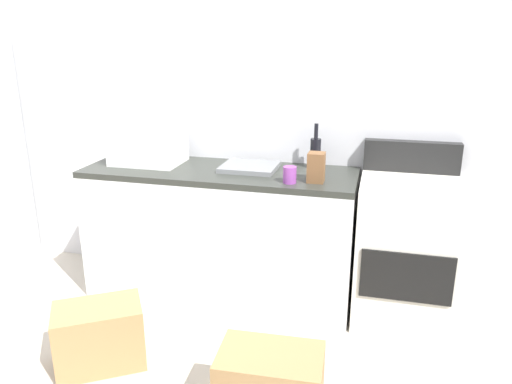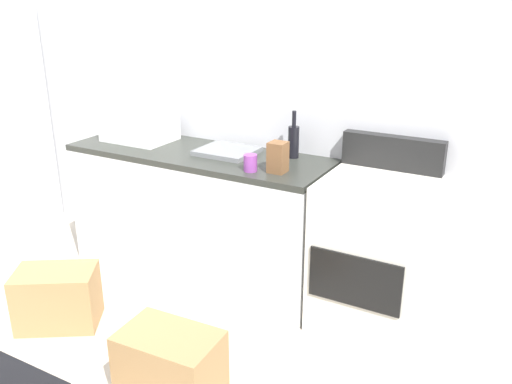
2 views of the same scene
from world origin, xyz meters
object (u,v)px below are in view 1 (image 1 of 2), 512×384
object	(u,v)px
coffee_mug	(290,175)
knife_block	(316,167)
stove_oven	(405,248)
wine_bottle	(315,152)
cardboard_box_small	(99,336)
microwave	(148,144)

from	to	relation	value
coffee_mug	knife_block	world-z (taller)	knife_block
stove_oven	wine_bottle	bearing A→B (deg)	163.40
coffee_mug	cardboard_box_small	world-z (taller)	coffee_mug
coffee_mug	cardboard_box_small	size ratio (longest dim) A/B	0.22
stove_oven	knife_block	bearing A→B (deg)	-166.95
knife_block	cardboard_box_small	bearing A→B (deg)	-142.18
stove_oven	knife_block	world-z (taller)	stove_oven
stove_oven	coffee_mug	world-z (taller)	stove_oven
microwave	coffee_mug	size ratio (longest dim) A/B	4.60
wine_bottle	coffee_mug	distance (m)	0.39
wine_bottle	coffee_mug	size ratio (longest dim) A/B	3.00
coffee_mug	knife_block	bearing A→B (deg)	22.39
microwave	wine_bottle	distance (m)	1.14
knife_block	coffee_mug	bearing A→B (deg)	-157.61
stove_oven	wine_bottle	xyz separation A→B (m)	(-0.61, 0.18, 0.54)
cardboard_box_small	wine_bottle	bearing A→B (deg)	48.40
coffee_mug	knife_block	distance (m)	0.17
cardboard_box_small	knife_block	bearing A→B (deg)	37.82
microwave	cardboard_box_small	world-z (taller)	microwave
wine_bottle	stove_oven	bearing A→B (deg)	-16.60
wine_bottle	cardboard_box_small	xyz separation A→B (m)	(-1.00, -1.13, -0.83)
stove_oven	microwave	distance (m)	1.84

